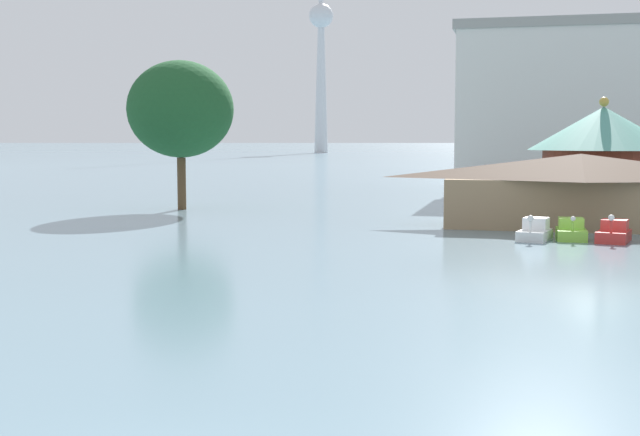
% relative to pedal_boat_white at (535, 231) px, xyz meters
% --- Properties ---
extents(pedal_boat_white, '(2.13, 2.94, 1.54)m').
position_rel_pedal_boat_white_xyz_m(pedal_boat_white, '(0.00, 0.00, 0.00)').
color(pedal_boat_white, white).
rests_on(pedal_boat_white, ground).
extents(pedal_boat_lime, '(1.67, 2.90, 1.47)m').
position_rel_pedal_boat_white_xyz_m(pedal_boat_lime, '(2.04, 0.86, -0.02)').
color(pedal_boat_lime, '#8CCC3F').
rests_on(pedal_boat_lime, ground).
extents(pedal_boat_red, '(2.24, 3.15, 1.64)m').
position_rel_pedal_boat_white_xyz_m(pedal_boat_red, '(4.33, 0.34, -0.01)').
color(pedal_boat_red, red).
rests_on(pedal_boat_red, ground).
extents(boathouse, '(18.39, 6.25, 4.84)m').
position_rel_pedal_boat_white_xyz_m(boathouse, '(2.88, 7.22, 2.03)').
color(boathouse, '#9E7F5B').
rests_on(boathouse, ground).
extents(green_roof_pavilion, '(10.74, 10.74, 8.82)m').
position_rel_pedal_boat_white_xyz_m(green_roof_pavilion, '(4.89, 15.19, 4.02)').
color(green_roof_pavilion, brown).
rests_on(green_roof_pavilion, ground).
extents(shoreline_tree_tall_left, '(8.65, 8.65, 12.13)m').
position_rel_pedal_boat_white_xyz_m(shoreline_tree_tall_left, '(-27.94, 14.58, 7.66)').
color(shoreline_tree_tall_left, brown).
rests_on(shoreline_tree_tall_left, ground).
extents(background_building_block, '(37.86, 16.11, 18.00)m').
position_rel_pedal_boat_white_xyz_m(background_building_block, '(10.84, 46.48, 8.51)').
color(background_building_block, silver).
rests_on(background_building_block, ground).
extents(distant_broadcast_tower, '(9.35, 9.35, 128.74)m').
position_rel_pedal_boat_white_xyz_m(distant_broadcast_tower, '(-78.32, 271.80, 48.00)').
color(distant_broadcast_tower, silver).
rests_on(distant_broadcast_tower, ground).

